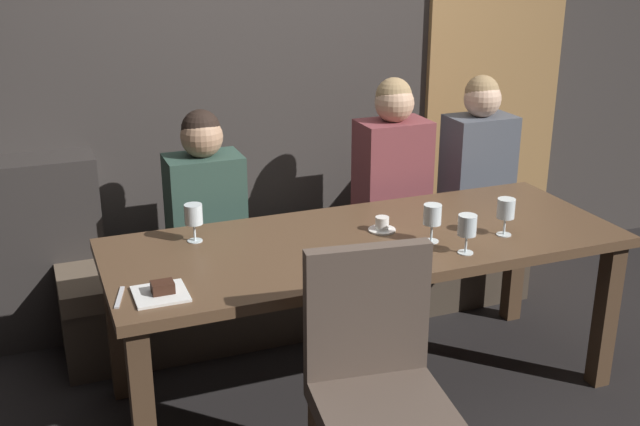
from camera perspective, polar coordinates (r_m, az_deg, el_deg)
The scene contains 16 objects.
ground at distance 3.66m, azimuth 3.16°, elevation -12.66°, with size 9.00×9.00×0.00m, color black.
back_wall_tiled at distance 4.25m, azimuth -3.42°, elevation 13.54°, with size 6.00×0.12×3.00m, color #383330.
arched_door at distance 4.80m, azimuth 12.78°, elevation 12.21°, with size 0.90×0.05×2.55m.
dining_table at distance 3.36m, azimuth 3.37°, elevation -3.24°, with size 2.20×0.84×0.74m.
banquette_bench at distance 4.12m, azimuth -0.80°, elevation -5.09°, with size 2.50×0.44×0.45m.
chair_near_side at distance 2.71m, azimuth 4.08°, elevation -11.57°, with size 0.49×0.49×0.98m.
diner_redhead at distance 3.77m, azimuth -8.44°, elevation 1.63°, with size 0.36×0.24×0.74m.
diner_bearded at distance 4.05m, azimuth 5.32°, elevation 3.70°, with size 0.36×0.24×0.83m.
diner_far_end at distance 4.37m, azimuth 11.53°, elevation 4.38°, with size 0.36×0.24×0.80m.
wine_glass_near_left at distance 3.29m, azimuth -9.23°, elevation -0.23°, with size 0.08×0.08×0.16m.
wine_glass_center_back at distance 3.41m, azimuth 13.44°, elevation 0.20°, with size 0.08×0.08×0.16m.
wine_glass_center_front at distance 3.18m, azimuth 10.72°, elevation -0.96°, with size 0.08×0.08×0.16m.
wine_glass_end_right at distance 3.28m, azimuth 8.22°, elevation -0.24°, with size 0.08×0.08×0.16m.
espresso_cup at distance 3.40m, azimuth 4.56°, elevation -0.89°, with size 0.12×0.12×0.06m.
dessert_plate at distance 2.87m, azimuth -11.54°, elevation -5.64°, with size 0.19×0.19×0.05m.
fork_on_table at distance 2.88m, azimuth -14.45°, elevation -5.99°, with size 0.02×0.17×0.01m, color silver.
Camera 1 is at (-1.30, -2.80, 1.98)m, focal length 43.75 mm.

